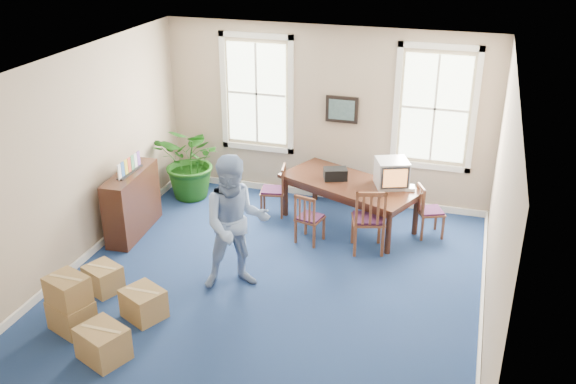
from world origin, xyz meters
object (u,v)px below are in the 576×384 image
(man, at_px, (236,223))
(potted_plant, at_px, (193,161))
(crt_tv, at_px, (392,173))
(chair_near_left, at_px, (310,217))
(cardboard_boxes, at_px, (88,300))
(conference_table, at_px, (349,203))
(credenza, at_px, (132,203))

(man, height_order, potted_plant, man)
(crt_tv, height_order, chair_near_left, crt_tv)
(cardboard_boxes, bearing_deg, potted_plant, 95.63)
(conference_table, bearing_deg, crt_tv, 27.50)
(conference_table, height_order, man, man)
(crt_tv, distance_m, man, 3.02)
(crt_tv, xyz_separation_m, potted_plant, (-3.69, 0.20, -0.30))
(conference_table, relative_size, potted_plant, 1.60)
(potted_plant, bearing_deg, crt_tv, -3.08)
(cardboard_boxes, bearing_deg, credenza, 107.00)
(crt_tv, relative_size, chair_near_left, 0.63)
(cardboard_boxes, bearing_deg, crt_tv, 50.08)
(man, bearing_deg, conference_table, 37.19)
(potted_plant, bearing_deg, credenza, -102.85)
(crt_tv, height_order, potted_plant, potted_plant)
(chair_near_left, height_order, potted_plant, potted_plant)
(potted_plant, bearing_deg, conference_table, -4.77)
(conference_table, distance_m, credenza, 3.64)
(crt_tv, relative_size, potted_plant, 0.38)
(credenza, distance_m, potted_plant, 1.65)
(crt_tv, bearing_deg, chair_near_left, -165.60)
(man, bearing_deg, cardboard_boxes, -161.23)
(cardboard_boxes, bearing_deg, chair_near_left, 55.40)
(conference_table, distance_m, man, 2.68)
(credenza, bearing_deg, crt_tv, 14.77)
(crt_tv, xyz_separation_m, credenza, (-4.06, -1.40, -0.48))
(potted_plant, relative_size, cardboard_boxes, 1.02)
(potted_plant, bearing_deg, chair_near_left, -22.33)
(conference_table, height_order, cardboard_boxes, cardboard_boxes)
(chair_near_left, relative_size, credenza, 0.63)
(man, relative_size, potted_plant, 1.38)
(potted_plant, xyz_separation_m, cardboard_boxes, (0.41, -4.13, -0.32))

